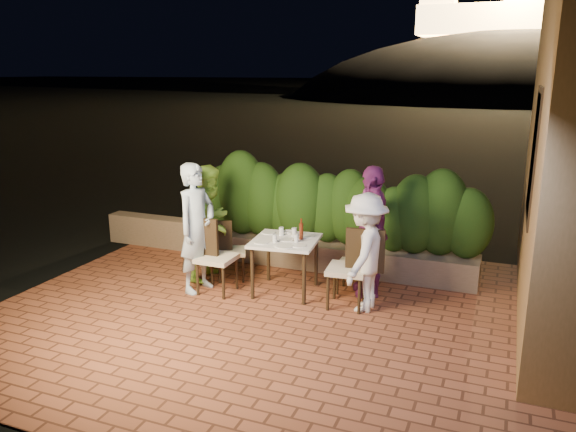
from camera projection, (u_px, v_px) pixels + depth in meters
The scene contains 30 objects.
ground at pixel (261, 330), 6.61m from camera, with size 400.00×400.00×0.00m, color black.
terrace_floor at pixel (277, 318), 7.07m from camera, with size 7.00×6.00×0.15m, color brown.
window_pane at pixel (537, 155), 6.44m from camera, with size 0.08×1.00×1.40m, color black.
window_frame at pixel (536, 155), 6.44m from camera, with size 0.06×1.15×1.55m, color black.
planter at pixel (335, 256), 8.55m from camera, with size 4.20×0.55×0.40m, color #75614B.
hedge at pixel (336, 208), 8.36m from camera, with size 4.00×0.70×1.10m, color #1C390F, non-canonical shape.
parapet at pixel (168, 232), 9.61m from camera, with size 2.20×0.30×0.50m, color #75614B.
hill at pixel (507, 136), 60.82m from camera, with size 52.00×40.00×22.00m, color black.
dining_table at pixel (285, 266), 7.61m from camera, with size 0.85×0.85×0.75m, color white, non-canonical shape.
plate_nw at pixel (261, 242), 7.38m from camera, with size 0.20×0.20×0.01m, color white.
plate_sw at pixel (268, 233), 7.81m from camera, with size 0.19×0.19×0.01m, color white.
plate_ne at pixel (299, 245), 7.24m from camera, with size 0.20×0.20×0.01m, color white.
plate_se at pixel (307, 236), 7.65m from camera, with size 0.20×0.20×0.01m, color white.
plate_centre at pixel (286, 239), 7.49m from camera, with size 0.20×0.20×0.01m, color white.
plate_front at pixel (284, 246), 7.21m from camera, with size 0.24×0.24×0.01m, color white.
glass_nw at pixel (275, 239), 7.37m from camera, with size 0.06×0.06×0.10m, color silver.
glass_sw at pixel (281, 231), 7.68m from camera, with size 0.07×0.07×0.12m, color silver.
glass_ne at pixel (296, 238), 7.39m from camera, with size 0.06×0.06×0.11m, color silver.
glass_se at pixel (294, 232), 7.63m from camera, with size 0.07×0.07×0.12m, color silver.
beer_bottle at pixel (301, 229), 7.48m from camera, with size 0.06×0.06×0.29m, color #541D0E, non-canonical shape.
bowl at pixel (289, 232), 7.77m from camera, with size 0.15×0.15×0.04m, color white.
chair_left_front at pixel (217, 256), 7.56m from camera, with size 0.48×0.48×1.03m, color black, non-canonical shape.
chair_left_back at pixel (231, 250), 8.08m from camera, with size 0.40×0.40×0.87m, color black, non-canonical shape.
chair_right_front at pixel (347, 268), 7.10m from camera, with size 0.49×0.49×1.05m, color black, non-canonical shape.
chair_right_back at pixel (352, 263), 7.59m from camera, with size 0.39×0.39×0.84m, color black, non-canonical shape.
diner_blue at pixel (197, 228), 7.56m from camera, with size 0.65×0.42×1.77m, color #ACC7DD.
diner_green at pixel (211, 223), 8.04m from camera, with size 0.81×0.63×1.66m, color #99D843.
diner_white at pixel (365, 252), 6.97m from camera, with size 0.97×0.56×1.51m, color white.
diner_purple at pixel (372, 231), 7.44m from camera, with size 1.03×0.43×1.76m, color #7A286D.
parapet_lamp at pixel (199, 218), 9.31m from camera, with size 0.10×0.10×0.14m, color orange.
Camera 1 is at (2.54, -5.51, 2.95)m, focal length 35.00 mm.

